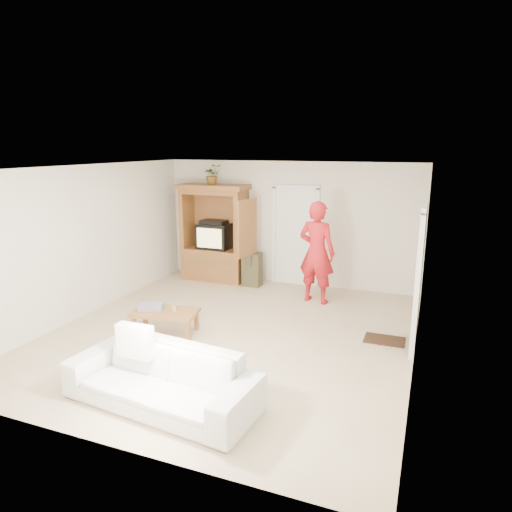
{
  "coord_description": "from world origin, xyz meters",
  "views": [
    {
      "loc": [
        2.82,
        -6.17,
        2.92
      ],
      "look_at": [
        0.18,
        0.6,
        1.15
      ],
      "focal_mm": 32.0,
      "sensor_mm": 36.0,
      "label": 1
    }
  ],
  "objects_px": {
    "armoire": "(215,239)",
    "coffee_table": "(165,314)",
    "man": "(317,252)",
    "sofa": "(161,378)"
  },
  "relations": [
    {
      "from": "man",
      "to": "coffee_table",
      "type": "height_order",
      "value": "man"
    },
    {
      "from": "armoire",
      "to": "coffee_table",
      "type": "relative_size",
      "value": 1.91
    },
    {
      "from": "armoire",
      "to": "coffee_table",
      "type": "distance_m",
      "value": 3.14
    },
    {
      "from": "armoire",
      "to": "man",
      "type": "distance_m",
      "value": 2.54
    },
    {
      "from": "armoire",
      "to": "man",
      "type": "bearing_deg",
      "value": -15.65
    },
    {
      "from": "armoire",
      "to": "sofa",
      "type": "distance_m",
      "value": 5.13
    },
    {
      "from": "sofa",
      "to": "coffee_table",
      "type": "bearing_deg",
      "value": 126.95
    },
    {
      "from": "coffee_table",
      "to": "sofa",
      "type": "bearing_deg",
      "value": -69.81
    },
    {
      "from": "man",
      "to": "sofa",
      "type": "xyz_separation_m",
      "value": [
        -0.77,
        -4.14,
        -0.64
      ]
    },
    {
      "from": "sofa",
      "to": "man",
      "type": "bearing_deg",
      "value": 85.39
    }
  ]
}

